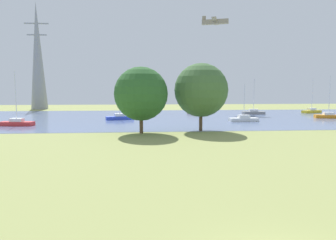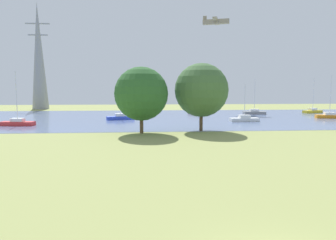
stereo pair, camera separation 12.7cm
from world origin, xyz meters
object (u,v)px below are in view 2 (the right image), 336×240
at_px(sailboat_yellow, 313,111).
at_px(tree_east_near, 141,94).
at_px(sailboat_blue, 120,117).
at_px(sailboat_gray, 254,112).
at_px(light_aircraft, 216,22).
at_px(sailboat_brown, 199,111).
at_px(electricity_pylon, 39,56).
at_px(sailboat_white, 244,119).
at_px(sailboat_orange, 329,116).
at_px(tree_east_far, 201,90).
at_px(sailboat_red, 18,123).

bearing_deg(sailboat_yellow, tree_east_near, -142.74).
relative_size(sailboat_yellow, tree_east_near, 0.99).
bearing_deg(sailboat_blue, sailboat_gray, 19.32).
xyz_separation_m(tree_east_near, light_aircraft, (17.86, 37.69, 17.04)).
height_order(sailboat_brown, electricity_pylon, electricity_pylon).
bearing_deg(sailboat_yellow, sailboat_white, -141.80).
height_order(sailboat_white, sailboat_yellow, sailboat_yellow).
relative_size(sailboat_orange, light_aircraft, 0.96).
height_order(sailboat_gray, light_aircraft, light_aircraft).
relative_size(sailboat_white, sailboat_yellow, 0.78).
bearing_deg(sailboat_orange, electricity_pylon, 152.79).
height_order(sailboat_white, tree_east_near, tree_east_near).
bearing_deg(sailboat_yellow, electricity_pylon, 163.43).
bearing_deg(sailboat_orange, tree_east_far, -150.84).
bearing_deg(sailboat_white, sailboat_red, -175.14).
distance_m(sailboat_blue, tree_east_far, 19.85).
xyz_separation_m(sailboat_gray, electricity_pylon, (-52.50, 22.42, 13.99)).
xyz_separation_m(sailboat_white, sailboat_yellow, (21.79, 17.15, 0.02)).
bearing_deg(tree_east_near, sailboat_white, 36.03).
relative_size(sailboat_orange, sailboat_yellow, 1.00).
bearing_deg(sailboat_white, sailboat_gray, 64.06).
xyz_separation_m(sailboat_orange, sailboat_blue, (-38.76, 0.23, -0.01)).
relative_size(sailboat_red, sailboat_yellow, 1.00).
height_order(sailboat_blue, sailboat_yellow, sailboat_yellow).
height_order(sailboat_white, electricity_pylon, electricity_pylon).
bearing_deg(electricity_pylon, sailboat_blue, -52.86).
height_order(sailboat_gray, sailboat_blue, sailboat_gray).
relative_size(sailboat_red, tree_east_near, 0.99).
relative_size(sailboat_brown, sailboat_red, 0.81).
xyz_separation_m(sailboat_brown, sailboat_gray, (11.63, -3.08, 0.01)).
bearing_deg(electricity_pylon, sailboat_gray, -23.12).
height_order(sailboat_orange, sailboat_red, sailboat_orange).
xyz_separation_m(tree_east_near, electricity_pylon, (-28.34, 49.49, 9.65)).
xyz_separation_m(sailboat_brown, tree_east_far, (-4.85, -28.31, 4.79)).
height_order(sailboat_orange, light_aircraft, light_aircraft).
relative_size(sailboat_red, tree_east_far, 0.92).
distance_m(sailboat_brown, tree_east_near, 32.94).
xyz_separation_m(sailboat_blue, light_aircraft, (21.77, 20.46, 21.39)).
xyz_separation_m(sailboat_blue, electricity_pylon, (-24.43, 32.26, 14.00)).
bearing_deg(light_aircraft, sailboat_orange, -50.62).
bearing_deg(sailboat_red, sailboat_brown, 33.96).
relative_size(tree_east_far, electricity_pylon, 0.30).
distance_m(sailboat_yellow, electricity_pylon, 71.43).
distance_m(tree_east_far, electricity_pylon, 60.44).
relative_size(sailboat_gray, sailboat_red, 0.95).
height_order(sailboat_brown, tree_east_far, tree_east_far).
distance_m(sailboat_orange, sailboat_blue, 38.76).
height_order(sailboat_yellow, electricity_pylon, electricity_pylon).
bearing_deg(sailboat_brown, tree_east_near, -112.56).
xyz_separation_m(sailboat_brown, sailboat_blue, (-16.44, -12.92, 0.01)).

